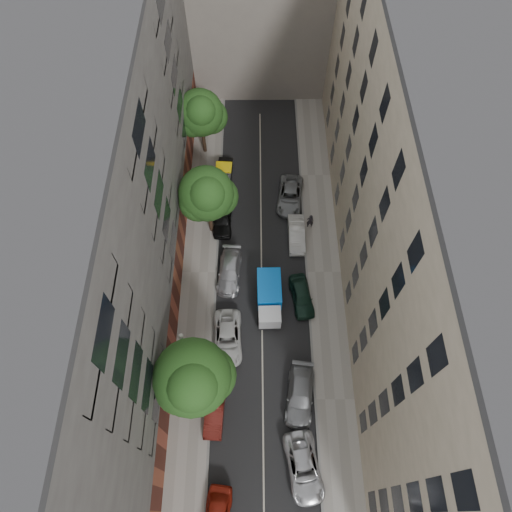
{
  "coord_description": "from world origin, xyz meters",
  "views": [
    {
      "loc": [
        -0.55,
        -18.83,
        35.71
      ],
      "look_at": [
        -0.5,
        -1.73,
        6.0
      ],
      "focal_mm": 32.0,
      "sensor_mm": 36.0,
      "label": 1
    }
  ],
  "objects_px": {
    "car_left_5": "(224,174)",
    "car_right_4": "(290,196)",
    "car_left_1": "(215,412)",
    "car_right_1": "(300,395)",
    "tree_mid": "(208,196)",
    "pedestrian": "(310,221)",
    "car_left_4": "(222,218)",
    "tarp_truck": "(269,298)",
    "car_right_2": "(302,296)",
    "car_left_2": "(228,338)",
    "lamp_post": "(185,346)",
    "car_left_3": "(229,271)",
    "car_right_3": "(296,234)",
    "tree_near": "(194,379)",
    "car_right_0": "(304,467)",
    "tree_far": "(201,115)"
  },
  "relations": [
    {
      "from": "car_left_5",
      "to": "car_right_4",
      "type": "bearing_deg",
      "value": -19.02
    },
    {
      "from": "car_left_1",
      "to": "car_right_1",
      "type": "xyz_separation_m",
      "value": [
        6.4,
        1.19,
        0.06
      ]
    },
    {
      "from": "tree_mid",
      "to": "pedestrian",
      "type": "distance_m",
      "value": 10.02
    },
    {
      "from": "pedestrian",
      "to": "car_left_4",
      "type": "bearing_deg",
      "value": -0.35
    },
    {
      "from": "car_right_4",
      "to": "car_left_4",
      "type": "bearing_deg",
      "value": -150.4
    },
    {
      "from": "tree_mid",
      "to": "pedestrian",
      "type": "height_order",
      "value": "tree_mid"
    },
    {
      "from": "tarp_truck",
      "to": "car_right_2",
      "type": "distance_m",
      "value": 2.83
    },
    {
      "from": "car_left_1",
      "to": "car_left_2",
      "type": "xyz_separation_m",
      "value": [
        0.8,
        5.73,
        0.03
      ]
    },
    {
      "from": "car_right_2",
      "to": "lamp_post",
      "type": "relative_size",
      "value": 0.68
    },
    {
      "from": "car_left_2",
      "to": "car_right_2",
      "type": "distance_m",
      "value": 7.16
    },
    {
      "from": "car_left_2",
      "to": "car_right_4",
      "type": "distance_m",
      "value": 15.33
    },
    {
      "from": "car_left_3",
      "to": "car_right_3",
      "type": "xyz_separation_m",
      "value": [
        6.02,
        3.8,
        -0.0
      ]
    },
    {
      "from": "car_right_2",
      "to": "car_left_4",
      "type": "bearing_deg",
      "value": 122.04
    },
    {
      "from": "car_left_1",
      "to": "car_right_4",
      "type": "height_order",
      "value": "car_right_4"
    },
    {
      "from": "car_left_5",
      "to": "car_right_3",
      "type": "relative_size",
      "value": 0.98
    },
    {
      "from": "car_right_3",
      "to": "tree_near",
      "type": "height_order",
      "value": "tree_near"
    },
    {
      "from": "car_left_1",
      "to": "car_left_4",
      "type": "relative_size",
      "value": 0.91
    },
    {
      "from": "tarp_truck",
      "to": "tree_near",
      "type": "height_order",
      "value": "tree_near"
    },
    {
      "from": "car_left_4",
      "to": "car_right_4",
      "type": "relative_size",
      "value": 0.87
    },
    {
      "from": "car_left_3",
      "to": "car_right_0",
      "type": "bearing_deg",
      "value": -65.53
    },
    {
      "from": "car_left_3",
      "to": "car_left_4",
      "type": "distance_m",
      "value": 5.66
    },
    {
      "from": "car_left_5",
      "to": "tree_near",
      "type": "distance_m",
      "value": 22.54
    },
    {
      "from": "car_left_2",
      "to": "car_left_5",
      "type": "height_order",
      "value": "car_left_2"
    },
    {
      "from": "car_right_3",
      "to": "pedestrian",
      "type": "relative_size",
      "value": 2.37
    },
    {
      "from": "car_right_0",
      "to": "pedestrian",
      "type": "height_order",
      "value": "pedestrian"
    },
    {
      "from": "car_right_2",
      "to": "pedestrian",
      "type": "height_order",
      "value": "pedestrian"
    },
    {
      "from": "car_right_2",
      "to": "tree_far",
      "type": "bearing_deg",
      "value": 109.19
    },
    {
      "from": "car_right_0",
      "to": "car_right_4",
      "type": "relative_size",
      "value": 1.0
    },
    {
      "from": "car_left_1",
      "to": "tree_far",
      "type": "distance_m",
      "value": 26.64
    },
    {
      "from": "car_right_3",
      "to": "car_left_2",
      "type": "bearing_deg",
      "value": -122.05
    },
    {
      "from": "car_left_2",
      "to": "tree_near",
      "type": "height_order",
      "value": "tree_near"
    },
    {
      "from": "car_left_4",
      "to": "car_right_3",
      "type": "height_order",
      "value": "car_left_4"
    },
    {
      "from": "car_left_1",
      "to": "car_left_5",
      "type": "xyz_separation_m",
      "value": [
        0.0,
        22.67,
        0.03
      ]
    },
    {
      "from": "tarp_truck",
      "to": "car_left_4",
      "type": "relative_size",
      "value": 1.13
    },
    {
      "from": "car_left_1",
      "to": "car_right_0",
      "type": "height_order",
      "value": "car_right_0"
    },
    {
      "from": "lamp_post",
      "to": "tree_near",
      "type": "bearing_deg",
      "value": -69.48
    },
    {
      "from": "car_left_4",
      "to": "car_right_1",
      "type": "height_order",
      "value": "car_left_4"
    },
    {
      "from": "car_left_4",
      "to": "tarp_truck",
      "type": "bearing_deg",
      "value": -63.74
    },
    {
      "from": "tarp_truck",
      "to": "car_left_2",
      "type": "distance_m",
      "value": 4.75
    },
    {
      "from": "car_left_4",
      "to": "tree_near",
      "type": "distance_m",
      "value": 17.48
    },
    {
      "from": "tree_far",
      "to": "car_left_3",
      "type": "bearing_deg",
      "value": -78.87
    },
    {
      "from": "tarp_truck",
      "to": "tree_mid",
      "type": "distance_m",
      "value": 9.9
    },
    {
      "from": "car_right_1",
      "to": "pedestrian",
      "type": "bearing_deg",
      "value": 91.51
    },
    {
      "from": "car_left_5",
      "to": "car_right_4",
      "type": "distance_m",
      "value": 6.93
    },
    {
      "from": "tarp_truck",
      "to": "pedestrian",
      "type": "bearing_deg",
      "value": 62.43
    },
    {
      "from": "car_left_5",
      "to": "car_right_3",
      "type": "distance_m",
      "value": 9.82
    },
    {
      "from": "pedestrian",
      "to": "car_left_3",
      "type": "bearing_deg",
      "value": 38.26
    },
    {
      "from": "car_left_3",
      "to": "lamp_post",
      "type": "xyz_separation_m",
      "value": [
        -2.86,
        -7.83,
        3.21
      ]
    },
    {
      "from": "lamp_post",
      "to": "car_right_1",
      "type": "bearing_deg",
      "value": -18.12
    },
    {
      "from": "car_left_3",
      "to": "car_left_5",
      "type": "xyz_separation_m",
      "value": [
        -0.8,
        10.87,
        -0.01
      ]
    }
  ]
}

